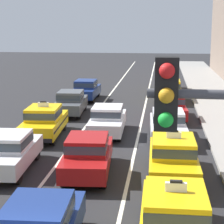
{
  "coord_description": "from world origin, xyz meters",
  "views": [
    {
      "loc": [
        2.8,
        -6.7,
        5.9
      ],
      "look_at": [
        0.18,
        14.8,
        1.3
      ],
      "focal_mm": 66.47,
      "sensor_mm": 36.0,
      "label": 1
    }
  ],
  "objects_px": {
    "taxi_left_third": "(44,121)",
    "sedan_center_third": "(108,119)",
    "taxi_right_second": "(173,157)",
    "taxi_right_sixth": "(169,81)",
    "sedan_right_fourth": "(171,106)",
    "sedan_left_fifth": "(86,89)",
    "sedan_right_third": "(168,124)",
    "sedan_left_fourth": "(71,102)",
    "sedan_left_second": "(9,151)",
    "sedan_center_second": "(88,154)",
    "taxi_right_nearest": "(175,217)",
    "taxi_right_fifth": "(169,90)"
  },
  "relations": [
    {
      "from": "sedan_center_third",
      "to": "taxi_right_fifth",
      "type": "xyz_separation_m",
      "value": [
        3.47,
        10.42,
        0.03
      ]
    },
    {
      "from": "sedan_left_fifth",
      "to": "sedan_right_third",
      "type": "xyz_separation_m",
      "value": [
        6.34,
        -11.1,
        0.0
      ]
    },
    {
      "from": "sedan_left_fifth",
      "to": "sedan_center_second",
      "type": "xyz_separation_m",
      "value": [
        3.11,
        -16.52,
        0.0
      ]
    },
    {
      "from": "sedan_left_fourth",
      "to": "sedan_center_third",
      "type": "xyz_separation_m",
      "value": [
        3.11,
        -4.79,
        0.0
      ]
    },
    {
      "from": "taxi_right_second",
      "to": "sedan_right_fourth",
      "type": "xyz_separation_m",
      "value": [
        0.09,
        10.39,
        -0.03
      ]
    },
    {
      "from": "taxi_left_third",
      "to": "sedan_left_fourth",
      "type": "xyz_separation_m",
      "value": [
        0.16,
        5.73,
        -0.03
      ]
    },
    {
      "from": "sedan_center_second",
      "to": "taxi_right_second",
      "type": "xyz_separation_m",
      "value": [
        3.36,
        -0.06,
        0.03
      ]
    },
    {
      "from": "sedan_left_second",
      "to": "sedan_center_third",
      "type": "bearing_deg",
      "value": 62.41
    },
    {
      "from": "taxi_right_second",
      "to": "taxi_right_fifth",
      "type": "relative_size",
      "value": 1.0
    },
    {
      "from": "sedan_right_third",
      "to": "sedan_left_second",
      "type": "bearing_deg",
      "value": -140.09
    },
    {
      "from": "taxi_right_second",
      "to": "taxi_right_sixth",
      "type": "bearing_deg",
      "value": 89.78
    },
    {
      "from": "taxi_right_fifth",
      "to": "sedan_center_third",
      "type": "bearing_deg",
      "value": -108.4
    },
    {
      "from": "sedan_right_third",
      "to": "sedan_right_fourth",
      "type": "relative_size",
      "value": 1.0
    },
    {
      "from": "sedan_right_third",
      "to": "sedan_right_fourth",
      "type": "bearing_deg",
      "value": 87.23
    },
    {
      "from": "taxi_right_fifth",
      "to": "taxi_right_sixth",
      "type": "height_order",
      "value": "same"
    },
    {
      "from": "taxi_left_third",
      "to": "sedan_center_second",
      "type": "bearing_deg",
      "value": -57.98
    },
    {
      "from": "sedan_right_third",
      "to": "taxi_right_fifth",
      "type": "xyz_separation_m",
      "value": [
        0.23,
        11.19,
        0.03
      ]
    },
    {
      "from": "sedan_left_second",
      "to": "sedan_center_third",
      "type": "relative_size",
      "value": 1.01
    },
    {
      "from": "sedan_left_second",
      "to": "sedan_left_fifth",
      "type": "relative_size",
      "value": 1.02
    },
    {
      "from": "sedan_center_third",
      "to": "sedan_right_third",
      "type": "xyz_separation_m",
      "value": [
        3.24,
        -0.77,
        0.0
      ]
    },
    {
      "from": "sedan_left_fourth",
      "to": "sedan_left_fifth",
      "type": "height_order",
      "value": "same"
    },
    {
      "from": "taxi_left_third",
      "to": "sedan_left_fifth",
      "type": "height_order",
      "value": "taxi_left_third"
    },
    {
      "from": "sedan_left_second",
      "to": "taxi_left_third",
      "type": "relative_size",
      "value": 0.94
    },
    {
      "from": "sedan_left_second",
      "to": "taxi_right_nearest",
      "type": "xyz_separation_m",
      "value": [
        6.54,
        -5.25,
        0.03
      ]
    },
    {
      "from": "taxi_left_third",
      "to": "taxi_right_nearest",
      "type": "distance_m",
      "value": 12.38
    },
    {
      "from": "sedan_center_second",
      "to": "sedan_right_third",
      "type": "relative_size",
      "value": 1.01
    },
    {
      "from": "sedan_left_fifth",
      "to": "sedan_right_third",
      "type": "distance_m",
      "value": 12.78
    },
    {
      "from": "sedan_left_second",
      "to": "sedan_center_third",
      "type": "height_order",
      "value": "same"
    },
    {
      "from": "sedan_center_third",
      "to": "taxi_right_fifth",
      "type": "distance_m",
      "value": 10.98
    },
    {
      "from": "taxi_left_third",
      "to": "sedan_center_third",
      "type": "distance_m",
      "value": 3.4
    },
    {
      "from": "sedan_left_second",
      "to": "taxi_left_third",
      "type": "xyz_separation_m",
      "value": [
        -0.04,
        5.24,
        0.03
      ]
    },
    {
      "from": "taxi_left_third",
      "to": "taxi_right_second",
      "type": "bearing_deg",
      "value": -38.64
    },
    {
      "from": "taxi_right_second",
      "to": "taxi_right_sixth",
      "type": "distance_m",
      "value": 22.1
    },
    {
      "from": "sedan_left_fourth",
      "to": "sedan_right_fourth",
      "type": "xyz_separation_m",
      "value": [
        6.59,
        -0.65,
        0.0
      ]
    },
    {
      "from": "taxi_right_fifth",
      "to": "taxi_right_sixth",
      "type": "xyz_separation_m",
      "value": [
        0.0,
        5.43,
        0.0
      ]
    },
    {
      "from": "sedan_left_fourth",
      "to": "taxi_right_fifth",
      "type": "height_order",
      "value": "taxi_right_fifth"
    },
    {
      "from": "sedan_left_fifth",
      "to": "sedan_right_fourth",
      "type": "bearing_deg",
      "value": -43.28
    },
    {
      "from": "taxi_right_sixth",
      "to": "sedan_right_fourth",
      "type": "bearing_deg",
      "value": -89.96
    },
    {
      "from": "sedan_left_second",
      "to": "taxi_right_fifth",
      "type": "relative_size",
      "value": 0.96
    },
    {
      "from": "sedan_right_fourth",
      "to": "taxi_right_nearest",
      "type": "bearing_deg",
      "value": -90.59
    },
    {
      "from": "sedan_center_second",
      "to": "sedan_right_third",
      "type": "bearing_deg",
      "value": 59.28
    },
    {
      "from": "sedan_left_fifth",
      "to": "sedan_center_second",
      "type": "relative_size",
      "value": 0.98
    },
    {
      "from": "taxi_left_third",
      "to": "sedan_right_fourth",
      "type": "bearing_deg",
      "value": 36.98
    },
    {
      "from": "sedan_left_fifth",
      "to": "taxi_right_sixth",
      "type": "bearing_deg",
      "value": 40.07
    },
    {
      "from": "sedan_left_fourth",
      "to": "taxi_left_third",
      "type": "bearing_deg",
      "value": -91.56
    },
    {
      "from": "sedan_left_fifth",
      "to": "sedan_right_fourth",
      "type": "xyz_separation_m",
      "value": [
        6.57,
        -6.19,
        0.0
      ]
    },
    {
      "from": "sedan_center_third",
      "to": "sedan_right_fourth",
      "type": "distance_m",
      "value": 5.41
    },
    {
      "from": "sedan_left_second",
      "to": "sedan_right_fourth",
      "type": "height_order",
      "value": "same"
    },
    {
      "from": "sedan_left_second",
      "to": "sedan_left_fourth",
      "type": "height_order",
      "value": "same"
    },
    {
      "from": "sedan_center_second",
      "to": "sedan_right_fourth",
      "type": "relative_size",
      "value": 1.01
    }
  ]
}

